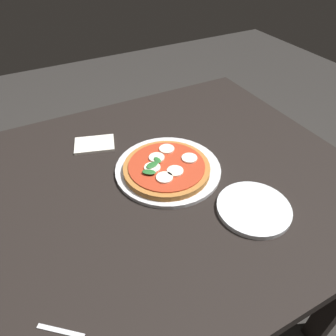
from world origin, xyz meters
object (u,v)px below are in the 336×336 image
dining_table (168,203)px  napkin (94,144)px  serving_tray (168,169)px  plate_white (254,208)px  pizza (166,168)px

dining_table → napkin: napkin is taller
serving_tray → plate_white: 0.28m
dining_table → napkin: 0.32m
plate_white → napkin: bearing=120.5°
serving_tray → plate_white: bearing=-63.3°
dining_table → serving_tray: serving_tray is taller
serving_tray → napkin: (-0.16, 0.23, -0.00)m
pizza → plate_white: size_ratio=1.32×
serving_tray → napkin: bearing=124.3°
dining_table → plate_white: size_ratio=5.73×
plate_white → dining_table: bearing=121.0°
pizza → napkin: 0.28m
napkin → dining_table: bearing=-59.8°
dining_table → plate_white: (0.14, -0.23, 0.12)m
dining_table → serving_tray: size_ratio=3.51×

